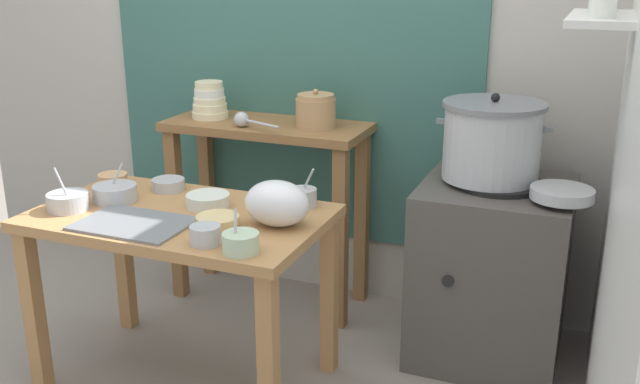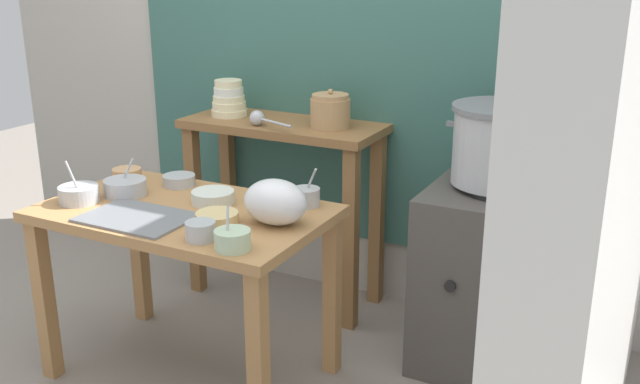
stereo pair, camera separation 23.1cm
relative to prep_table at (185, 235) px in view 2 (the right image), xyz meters
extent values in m
cube|color=#B2ADA3|center=(0.25, 1.07, 0.69)|extent=(4.40, 0.10, 2.60)
cube|color=#38665B|center=(0.00, 1.01, 0.74)|extent=(1.90, 0.02, 2.10)
cube|color=silver|center=(1.40, 0.37, 0.84)|extent=(0.20, 0.56, 0.02)
cylinder|color=silver|center=(1.40, 0.21, 0.90)|extent=(0.08, 0.08, 0.09)
cylinder|color=silver|center=(1.40, 0.36, 0.89)|extent=(0.08, 0.08, 0.08)
cylinder|color=#E5C684|center=(1.40, 0.50, 0.90)|extent=(0.07, 0.07, 0.09)
cube|color=#B27F4C|center=(0.00, 0.00, 0.09)|extent=(1.10, 0.66, 0.04)
cube|color=#B27F4C|center=(-0.50, -0.28, -0.27)|extent=(0.06, 0.06, 0.68)
cube|color=#B27F4C|center=(0.50, -0.28, -0.27)|extent=(0.06, 0.06, 0.68)
cube|color=#B27F4C|center=(-0.50, 0.28, -0.27)|extent=(0.06, 0.06, 0.68)
cube|color=#B27F4C|center=(0.50, 0.28, -0.27)|extent=(0.06, 0.06, 0.68)
cube|color=olive|center=(-0.02, 0.80, 0.27)|extent=(0.96, 0.40, 0.04)
cube|color=olive|center=(-0.45, 0.65, -0.18)|extent=(0.06, 0.06, 0.86)
cube|color=olive|center=(0.41, 0.65, -0.18)|extent=(0.06, 0.06, 0.86)
cube|color=olive|center=(-0.45, 0.95, -0.18)|extent=(0.06, 0.06, 0.86)
cube|color=olive|center=(0.41, 0.95, -0.18)|extent=(0.06, 0.06, 0.86)
cube|color=#4C4742|center=(1.08, 0.67, -0.23)|extent=(0.60, 0.60, 0.76)
cylinder|color=black|center=(1.08, 0.67, 0.16)|extent=(0.36, 0.36, 0.02)
cylinder|color=black|center=(0.96, 0.36, -0.16)|extent=(0.04, 0.02, 0.04)
cylinder|color=#B7BABF|center=(1.04, 0.69, 0.32)|extent=(0.38, 0.38, 0.29)
cylinder|color=slate|center=(1.04, 0.69, 0.48)|extent=(0.41, 0.41, 0.02)
sphere|color=black|center=(1.04, 0.69, 0.50)|extent=(0.04, 0.04, 0.04)
cube|color=slate|center=(0.83, 0.69, 0.39)|extent=(0.04, 0.02, 0.02)
cube|color=slate|center=(1.25, 0.69, 0.39)|extent=(0.04, 0.02, 0.02)
cylinder|color=tan|center=(0.23, 0.80, 0.36)|extent=(0.18, 0.18, 0.13)
cylinder|color=tan|center=(0.23, 0.80, 0.43)|extent=(0.17, 0.17, 0.02)
sphere|color=tan|center=(0.23, 0.80, 0.46)|extent=(0.02, 0.02, 0.02)
cylinder|color=beige|center=(-0.32, 0.79, 0.31)|extent=(0.17, 0.17, 0.03)
cylinder|color=beige|center=(-0.32, 0.79, 0.34)|extent=(0.16, 0.16, 0.04)
cylinder|color=beige|center=(-0.32, 0.79, 0.38)|extent=(0.15, 0.15, 0.03)
cylinder|color=silver|center=(-0.32, 0.79, 0.41)|extent=(0.14, 0.14, 0.04)
cylinder|color=beige|center=(-0.32, 0.79, 0.45)|extent=(0.13, 0.13, 0.03)
sphere|color=#B7BABF|center=(-0.08, 0.68, 0.33)|extent=(0.07, 0.07, 0.07)
cylinder|color=#B7BABF|center=(0.04, 0.63, 0.33)|extent=(0.20, 0.08, 0.01)
cube|color=slate|center=(-0.08, -0.17, 0.12)|extent=(0.40, 0.28, 0.01)
ellipsoid|color=white|center=(0.40, 0.02, 0.19)|extent=(0.24, 0.18, 0.17)
cylinder|color=#B7BABF|center=(1.33, 0.52, 0.19)|extent=(0.23, 0.23, 0.04)
cylinder|color=#B7BABF|center=(0.25, -0.23, 0.14)|extent=(0.10, 0.10, 0.06)
cylinder|color=#BFB28C|center=(0.25, -0.23, 0.17)|extent=(0.09, 0.09, 0.01)
cylinder|color=silver|center=(0.06, 0.10, 0.14)|extent=(0.17, 0.17, 0.05)
cylinder|color=#BFB28C|center=(0.06, 0.10, 0.15)|extent=(0.14, 0.14, 0.01)
cylinder|color=#B7BABF|center=(-0.41, -0.13, 0.14)|extent=(0.15, 0.15, 0.07)
cylinder|color=maroon|center=(-0.41, -0.13, 0.17)|extent=(0.13, 0.13, 0.01)
cylinder|color=#B7BABF|center=(-0.40, -0.15, 0.20)|extent=(0.07, 0.03, 0.17)
cylinder|color=#B7BABF|center=(-0.20, 0.23, 0.13)|extent=(0.14, 0.14, 0.05)
cylinder|color=#BFB28C|center=(-0.20, 0.23, 0.15)|extent=(0.12, 0.12, 0.01)
cylinder|color=#B7BABF|center=(-0.31, 0.02, 0.14)|extent=(0.17, 0.17, 0.07)
cylinder|color=beige|center=(-0.31, 0.02, 0.17)|extent=(0.15, 0.15, 0.01)
cylinder|color=#B7BABF|center=(-0.32, 0.04, 0.19)|extent=(0.07, 0.05, 0.15)
cylinder|color=#E5C684|center=(0.21, -0.07, 0.13)|extent=(0.16, 0.16, 0.04)
cylinder|color=maroon|center=(0.21, -0.07, 0.15)|extent=(0.13, 0.13, 0.01)
cylinder|color=#B7D1AD|center=(0.39, -0.25, 0.14)|extent=(0.12, 0.12, 0.07)
cylinder|color=#BFB28C|center=(0.39, -0.25, 0.17)|extent=(0.10, 0.10, 0.01)
cylinder|color=#B7BABF|center=(0.38, -0.26, 0.18)|extent=(0.03, 0.06, 0.14)
cylinder|color=#B7BABF|center=(0.40, 0.25, 0.15)|extent=(0.11, 0.11, 0.07)
cylinder|color=brown|center=(0.40, 0.25, 0.17)|extent=(0.09, 0.09, 0.01)
cylinder|color=#B7BABF|center=(0.41, 0.26, 0.19)|extent=(0.09, 0.06, 0.16)
cylinder|color=tan|center=(-0.43, 0.17, 0.14)|extent=(0.12, 0.12, 0.06)
cylinder|color=beige|center=(-0.43, 0.17, 0.16)|extent=(0.10, 0.10, 0.01)
camera|label=1|loc=(1.44, -2.14, 1.02)|focal=39.99mm
camera|label=2|loc=(1.65, -2.05, 1.02)|focal=39.99mm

